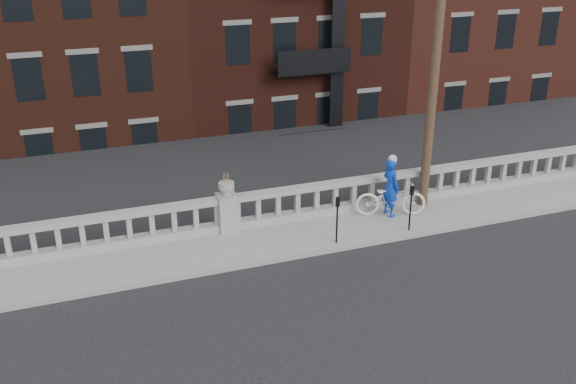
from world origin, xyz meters
The scene contains 10 objects.
ground centered at (0.00, 0.00, 0.00)m, with size 120.00×120.00×0.00m, color black.
sidewalk centered at (0.00, 3.00, 0.07)m, with size 32.00×2.20×0.15m, color gray.
balustrade centered at (0.00, 3.95, 0.64)m, with size 28.00×0.34×1.03m.
planter_pedestal centered at (0.00, 3.95, 0.83)m, with size 0.55×0.55×1.76m.
lower_level centered at (0.56, 23.04, 2.63)m, with size 80.00×44.00×20.80m.
utility_pole centered at (6.20, 3.60, 5.24)m, with size 1.60×0.28×10.00m.
parking_meter_b centered at (2.59, 2.15, 1.00)m, with size 0.10×0.09×1.36m.
parking_meter_c centered at (4.87, 2.15, 1.00)m, with size 0.10×0.09×1.36m.
bicycle centered at (4.86, 3.27, 0.70)m, with size 0.73×2.10×1.10m, color white.
cyclist centered at (4.83, 3.27, 1.05)m, with size 0.66×0.43×1.80m, color #0C38C1.
Camera 1 is at (-4.08, -12.13, 8.36)m, focal length 40.00 mm.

